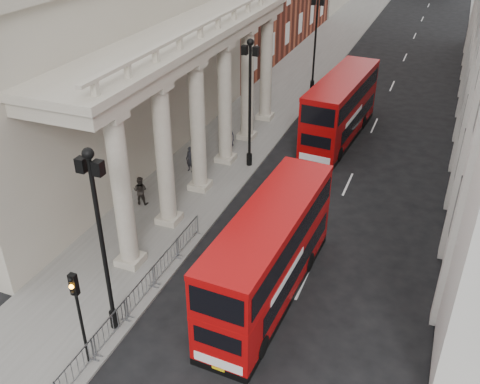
{
  "coord_description": "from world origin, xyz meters",
  "views": [
    {
      "loc": [
        10.45,
        -9.56,
        16.38
      ],
      "look_at": [
        1.73,
        12.45,
        2.61
      ],
      "focal_mm": 40.0,
      "sensor_mm": 36.0,
      "label": 1
    }
  ],
  "objects": [
    {
      "name": "pedestrian_c",
      "position": [
        -2.93,
        22.1,
        0.96
      ],
      "size": [
        0.85,
        0.58,
        1.68
      ],
      "primitive_type": "imported",
      "rotation": [
        0.0,
        0.0,
        6.34
      ],
      "color": "black",
      "rests_on": "sidewalk_west"
    },
    {
      "name": "pedestrian_b",
      "position": [
        -4.71,
        13.09,
        0.98
      ],
      "size": [
        0.92,
        0.76,
        1.73
      ],
      "primitive_type": "imported",
      "rotation": [
        0.0,
        0.0,
        3.27
      ],
      "color": "#292521",
      "rests_on": "sidewalk_west"
    },
    {
      "name": "bus_far",
      "position": [
        3.85,
        26.74,
        2.41
      ],
      "size": [
        3.4,
        10.85,
        4.61
      ],
      "rotation": [
        0.0,
        0.0,
        -0.08
      ],
      "color": "#980707",
      "rests_on": "ground"
    },
    {
      "name": "kerb",
      "position": [
        -0.05,
        30.0,
        0.07
      ],
      "size": [
        0.2,
        140.0,
        0.14
      ],
      "primitive_type": "cube",
      "color": "slate",
      "rests_on": "ground"
    },
    {
      "name": "sidewalk_west",
      "position": [
        -3.0,
        30.0,
        0.06
      ],
      "size": [
        6.0,
        140.0,
        0.12
      ],
      "primitive_type": "cube",
      "color": "slate",
      "rests_on": "ground"
    },
    {
      "name": "lamp_post_south",
      "position": [
        -0.6,
        4.0,
        4.91
      ],
      "size": [
        1.05,
        0.44,
        8.32
      ],
      "color": "black",
      "rests_on": "sidewalk_west"
    },
    {
      "name": "sidewalk_east",
      "position": [
        13.5,
        30.0,
        0.06
      ],
      "size": [
        3.0,
        140.0,
        0.12
      ],
      "primitive_type": "cube",
      "color": "slate",
      "rests_on": "ground"
    },
    {
      "name": "bus_near",
      "position": [
        4.7,
        8.45,
        2.32
      ],
      "size": [
        2.98,
        10.41,
        4.45
      ],
      "rotation": [
        0.0,
        0.0,
        -0.05
      ],
      "color": "#A30708",
      "rests_on": "ground"
    },
    {
      "name": "traffic_light",
      "position": [
        -0.5,
        1.98,
        3.11
      ],
      "size": [
        0.28,
        0.33,
        4.3
      ],
      "color": "black",
      "rests_on": "sidewalk_west"
    },
    {
      "name": "lamp_post_north",
      "position": [
        -0.6,
        36.0,
        4.91
      ],
      "size": [
        1.05,
        0.44,
        8.32
      ],
      "color": "black",
      "rests_on": "sidewalk_west"
    },
    {
      "name": "lamp_post_mid",
      "position": [
        -0.6,
        20.0,
        4.91
      ],
      "size": [
        1.05,
        0.44,
        8.32
      ],
      "color": "black",
      "rests_on": "sidewalk_west"
    },
    {
      "name": "pedestrian_a",
      "position": [
        -3.81,
        17.76,
        0.97
      ],
      "size": [
        0.69,
        0.53,
        1.7
      ],
      "primitive_type": "imported",
      "rotation": [
        0.0,
        0.0,
        -0.21
      ],
      "color": "black",
      "rests_on": "sidewalk_west"
    },
    {
      "name": "crowd_barriers",
      "position": [
        -0.35,
        2.23,
        0.67
      ],
      "size": [
        0.5,
        18.75,
        1.1
      ],
      "color": "gray",
      "rests_on": "sidewalk_west"
    },
    {
      "name": "portico_building",
      "position": [
        -10.5,
        18.0,
        6.0
      ],
      "size": [
        9.0,
        28.0,
        12.0
      ],
      "primitive_type": "cube",
      "color": "#A79D8C",
      "rests_on": "ground"
    }
  ]
}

